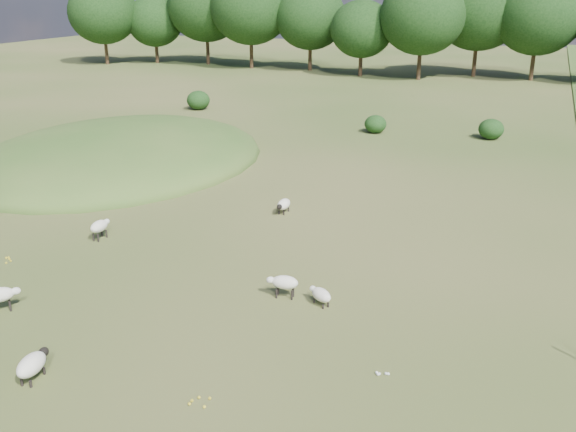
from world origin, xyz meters
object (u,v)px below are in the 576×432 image
(sheep_0, at_px, (100,226))
(sheep_3, at_px, (0,295))
(sheep_4, at_px, (32,364))
(sheep_5, at_px, (283,204))
(sheep_1, at_px, (321,295))
(sheep_2, at_px, (284,282))

(sheep_0, height_order, sheep_3, sheep_3)
(sheep_4, distance_m, sheep_5, 14.65)
(sheep_0, height_order, sheep_1, sheep_0)
(sheep_1, xyz_separation_m, sheep_3, (-9.31, -4.18, 0.21))
(sheep_4, xyz_separation_m, sheep_5, (1.20, 14.60, -0.04))
(sheep_4, relative_size, sheep_5, 1.14)
(sheep_1, height_order, sheep_3, sheep_3)
(sheep_1, height_order, sheep_4, sheep_4)
(sheep_5, bearing_deg, sheep_0, -43.98)
(sheep_5, bearing_deg, sheep_1, 31.14)
(sheep_5, bearing_deg, sheep_3, -20.62)
(sheep_0, xyz_separation_m, sheep_2, (8.96, -2.06, -0.01))
(sheep_0, relative_size, sheep_2, 0.99)
(sheep_0, height_order, sheep_4, sheep_0)
(sheep_4, height_order, sheep_5, sheep_4)
(sheep_4, bearing_deg, sheep_0, 18.60)
(sheep_1, distance_m, sheep_4, 8.84)
(sheep_3, relative_size, sheep_5, 0.93)
(sheep_0, distance_m, sheep_1, 10.47)
(sheep_2, relative_size, sheep_3, 1.05)
(sheep_1, relative_size, sheep_5, 0.88)
(sheep_1, relative_size, sheep_4, 0.78)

